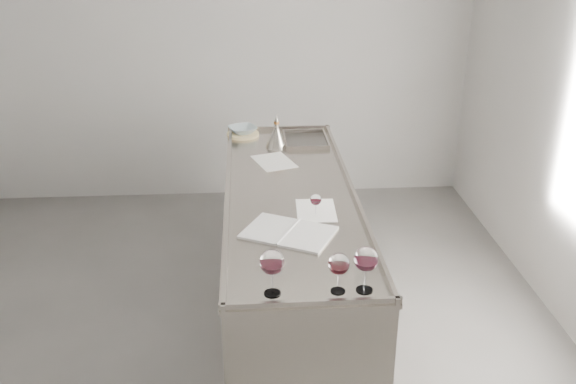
{
  "coord_description": "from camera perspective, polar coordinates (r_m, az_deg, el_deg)",
  "views": [
    {
      "loc": [
        0.25,
        -3.14,
        2.45
      ],
      "look_at": [
        0.47,
        0.13,
        1.02
      ],
      "focal_mm": 40.0,
      "sensor_mm": 36.0,
      "label": 1
    }
  ],
  "objects": [
    {
      "name": "ceramic_bowl",
      "position": [
        4.75,
        -4.05,
        5.54
      ],
      "size": [
        0.26,
        0.26,
        0.05
      ],
      "primitive_type": "imported",
      "rotation": [
        0.0,
        0.0,
        0.38
      ],
      "color": "#96A9AF",
      "rests_on": "trivet"
    },
    {
      "name": "wine_glass_small",
      "position": [
        3.46,
        2.48,
        -0.74
      ],
      "size": [
        0.06,
        0.06,
        0.12
      ],
      "rotation": [
        0.0,
        0.0,
        -0.04
      ],
      "color": "white",
      "rests_on": "counter"
    },
    {
      "name": "counter",
      "position": [
        3.98,
        0.21,
        -6.26
      ],
      "size": [
        0.77,
        2.42,
        0.97
      ],
      "color": "gray",
      "rests_on": "ground"
    },
    {
      "name": "wine_funnel",
      "position": [
        4.5,
        -1.01,
        4.88
      ],
      "size": [
        0.16,
        0.16,
        0.23
      ],
      "rotation": [
        0.0,
        0.0,
        0.24
      ],
      "color": "gray",
      "rests_on": "counter"
    },
    {
      "name": "wine_glass_middle",
      "position": [
        2.76,
        4.54,
        -6.48
      ],
      "size": [
        0.09,
        0.09,
        0.18
      ],
      "rotation": [
        0.0,
        0.0,
        0.13
      ],
      "color": "white",
      "rests_on": "counter"
    },
    {
      "name": "trivet",
      "position": [
        4.76,
        -4.03,
        5.14
      ],
      "size": [
        0.32,
        0.32,
        0.02
      ],
      "primitive_type": "cylinder",
      "rotation": [
        0.0,
        0.0,
        0.42
      ],
      "color": "beige",
      "rests_on": "counter"
    },
    {
      "name": "wine_glass_right",
      "position": [
        2.77,
        6.95,
        -6.04
      ],
      "size": [
        0.11,
        0.11,
        0.21
      ],
      "rotation": [
        0.0,
        0.0,
        0.36
      ],
      "color": "white",
      "rests_on": "counter"
    },
    {
      "name": "loose_paper_top",
      "position": [
        4.24,
        -1.25,
        2.73
      ],
      "size": [
        0.31,
        0.37,
        0.0
      ],
      "primitive_type": "cube",
      "rotation": [
        0.0,
        0.0,
        0.32
      ],
      "color": "silver",
      "rests_on": "counter"
    },
    {
      "name": "loose_paper_under",
      "position": [
        3.54,
        2.51,
        -1.64
      ],
      "size": [
        0.22,
        0.31,
        0.0
      ],
      "primitive_type": "cube",
      "rotation": [
        0.0,
        0.0,
        -0.04
      ],
      "color": "white",
      "rests_on": "counter"
    },
    {
      "name": "room_shell",
      "position": [
        3.32,
        -8.06,
        4.9
      ],
      "size": [
        4.54,
        5.04,
        2.84
      ],
      "color": "#555350",
      "rests_on": "ground"
    },
    {
      "name": "wine_glass_left",
      "position": [
        2.73,
        -1.42,
        -6.36
      ],
      "size": [
        0.11,
        0.11,
        0.21
      ],
      "rotation": [
        0.0,
        0.0,
        -0.15
      ],
      "color": "white",
      "rests_on": "counter"
    },
    {
      "name": "notebook",
      "position": [
        3.29,
        0.05,
        -3.61
      ],
      "size": [
        0.53,
        0.47,
        0.02
      ],
      "rotation": [
        0.0,
        0.0,
        -0.47
      ],
      "color": "white",
      "rests_on": "counter"
    }
  ]
}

